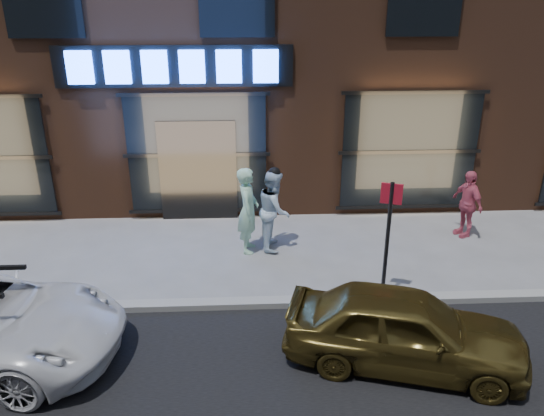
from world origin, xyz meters
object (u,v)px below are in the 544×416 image
Objects in this scene: man_bowtie at (248,210)px; gold_sedan at (405,329)px; passerby at (467,203)px; sign_post at (388,231)px; man_cap at (274,210)px.

gold_sedan is (2.26, -3.78, -0.33)m from man_bowtie.
passerby is 3.63m from sign_post.
man_bowtie is at bearing 107.94° from man_cap.
man_cap reaches higher than gold_sedan.
passerby is (4.86, 0.51, -0.16)m from man_bowtie.
man_cap is at bearing -102.84° from passerby.
passerby is 5.02m from gold_sedan.
sign_post is (2.38, -2.07, 0.44)m from man_bowtie.
man_bowtie is 0.57m from man_cap.
passerby is 0.68× the size of sign_post.
man_bowtie is 4.88m from passerby.
passerby is 0.44× the size of gold_sedan.
man_cap is 0.50× the size of gold_sedan.
man_bowtie reaches higher than passerby.
sign_post reaches higher than man_bowtie.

